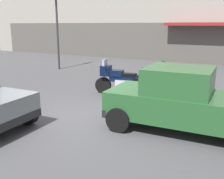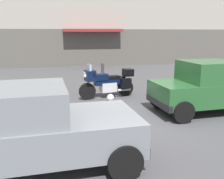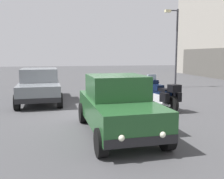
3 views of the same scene
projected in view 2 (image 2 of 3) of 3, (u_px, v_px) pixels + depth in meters
The scene contains 6 objects.
ground_plane at pixel (129, 121), 7.46m from camera, with size 80.00×80.00×0.00m, color #424244.
motorcycle at pixel (108, 82), 10.03m from camera, with size 2.25×0.96×1.36m.
helmet at pixel (110, 98), 9.53m from camera, with size 0.28×0.28×0.28m, color silver.
car_hatchback_near at pixel (211, 87), 8.20m from camera, with size 3.94×1.94×1.64m.
car_sedan_far at pixel (16, 129), 4.66m from camera, with size 4.63×2.08×1.56m.
bollard_curbside at pixel (103, 71), 13.50m from camera, with size 0.16×0.16×1.00m.
Camera 2 is at (-1.96, -6.83, 2.49)m, focal length 41.08 mm.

